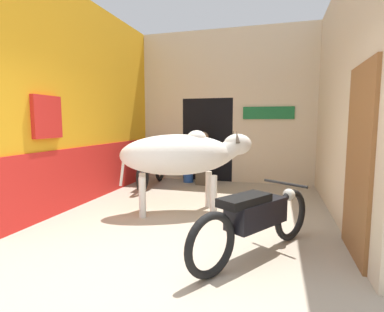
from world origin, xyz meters
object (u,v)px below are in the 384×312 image
Objects in this scene: cow at (182,155)px; plastic_stool at (188,172)px; motorcycle_near at (256,218)px; shopkeeper_seated at (203,156)px; motorcycle_far at (152,168)px.

plastic_stool is (-0.61, 2.38, -0.69)m from cow.
shopkeeper_seated is at bearing 112.37° from motorcycle_near.
motorcycle_far is at bearing -152.46° from shopkeeper_seated.
cow is at bearing -75.62° from plastic_stool.
plastic_stool is at bearing 162.67° from shopkeeper_seated.
cow is at bearing 133.35° from motorcycle_near.
motorcycle_near reaches higher than plastic_stool.
plastic_stool is at bearing 116.82° from motorcycle_near.
cow reaches higher than motorcycle_far.
motorcycle_far reaches higher than motorcycle_near.
motorcycle_near is 0.89× the size of motorcycle_far.
motorcycle_near is at bearing -63.18° from plastic_stool.
shopkeeper_seated is (1.07, 0.56, 0.24)m from motorcycle_far.
motorcycle_far is 1.23m from shopkeeper_seated.
motorcycle_far is at bearing -134.26° from plastic_stool.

